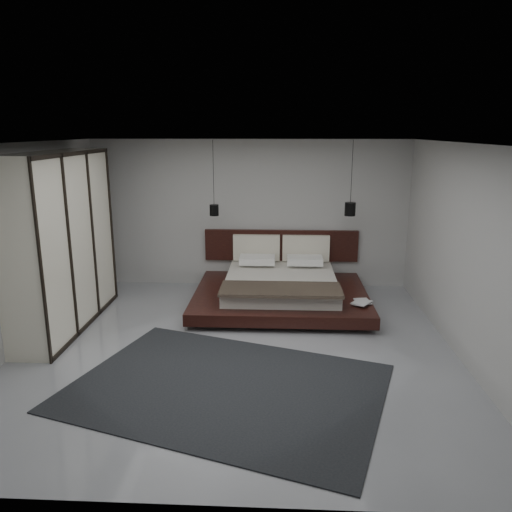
# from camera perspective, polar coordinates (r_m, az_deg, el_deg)

# --- Properties ---
(floor) EXTENTS (6.00, 6.00, 0.00)m
(floor) POSITION_cam_1_polar(r_m,az_deg,el_deg) (7.08, -2.23, -10.53)
(floor) COLOR #979A9F
(floor) RESTS_ON ground
(ceiling) EXTENTS (6.00, 6.00, 0.00)m
(ceiling) POSITION_cam_1_polar(r_m,az_deg,el_deg) (6.43, -2.47, 12.75)
(ceiling) COLOR white
(ceiling) RESTS_ON wall_back
(wall_back) EXTENTS (6.00, 0.00, 6.00)m
(wall_back) POSITION_cam_1_polar(r_m,az_deg,el_deg) (9.55, -0.73, 4.81)
(wall_back) COLOR #ADADAB
(wall_back) RESTS_ON floor
(wall_front) EXTENTS (6.00, 0.00, 6.00)m
(wall_front) POSITION_cam_1_polar(r_m,az_deg,el_deg) (3.79, -6.47, -10.25)
(wall_front) COLOR #ADADAB
(wall_front) RESTS_ON floor
(wall_left) EXTENTS (0.00, 6.00, 6.00)m
(wall_left) POSITION_cam_1_polar(r_m,az_deg,el_deg) (7.51, -25.80, 0.76)
(wall_left) COLOR #ADADAB
(wall_left) RESTS_ON floor
(wall_right) EXTENTS (0.00, 6.00, 6.00)m
(wall_right) POSITION_cam_1_polar(r_m,az_deg,el_deg) (7.02, 22.85, 0.21)
(wall_right) COLOR #ADADAB
(wall_right) RESTS_ON floor
(lattice_screen) EXTENTS (0.05, 0.90, 2.60)m
(lattice_screen) POSITION_cam_1_polar(r_m,az_deg,el_deg) (9.68, -18.68, 3.58)
(lattice_screen) COLOR black
(lattice_screen) RESTS_ON floor
(bed) EXTENTS (2.93, 2.46, 1.10)m
(bed) POSITION_cam_1_polar(r_m,az_deg,el_deg) (8.72, 2.84, -3.58)
(bed) COLOR black
(bed) RESTS_ON floor
(book_lower) EXTENTS (0.27, 0.34, 0.03)m
(book_lower) POSITION_cam_1_polar(r_m,az_deg,el_deg) (8.18, 11.34, -5.17)
(book_lower) COLOR #99724C
(book_lower) RESTS_ON bed
(book_upper) EXTENTS (0.38, 0.40, 0.02)m
(book_upper) POSITION_cam_1_polar(r_m,az_deg,el_deg) (8.14, 11.23, -5.07)
(book_upper) COLOR #99724C
(book_upper) RESTS_ON book_lower
(pendant_left) EXTENTS (0.16, 0.16, 1.33)m
(pendant_left) POSITION_cam_1_polar(r_m,az_deg,el_deg) (8.97, -4.81, 5.29)
(pendant_left) COLOR black
(pendant_left) RESTS_ON ceiling
(pendant_right) EXTENTS (0.19, 0.19, 1.31)m
(pendant_right) POSITION_cam_1_polar(r_m,az_deg,el_deg) (8.97, 10.71, 5.30)
(pendant_right) COLOR black
(pendant_right) RESTS_ON ceiling
(wardrobe) EXTENTS (0.64, 2.71, 2.66)m
(wardrobe) POSITION_cam_1_polar(r_m,az_deg,el_deg) (8.05, -21.34, 1.54)
(wardrobe) COLOR #EDE7CE
(wardrobe) RESTS_ON floor
(rug) EXTENTS (4.18, 3.53, 0.02)m
(rug) POSITION_cam_1_polar(r_m,az_deg,el_deg) (6.11, -3.35, -14.75)
(rug) COLOR black
(rug) RESTS_ON floor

